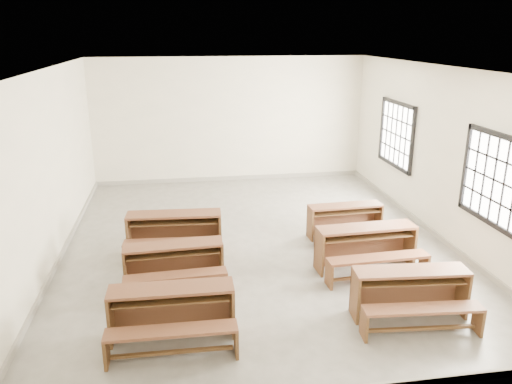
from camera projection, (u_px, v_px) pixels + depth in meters
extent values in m
plane|color=gray|center=(256.00, 243.00, 9.38)|extent=(8.50, 8.50, 0.00)
cube|color=silver|center=(256.00, 69.00, 8.40)|extent=(7.00, 8.50, 0.05)
cube|color=beige|center=(230.00, 120.00, 12.86)|extent=(7.00, 0.05, 3.20)
cube|color=beige|center=(323.00, 264.00, 4.91)|extent=(7.00, 0.05, 3.20)
cube|color=beige|center=(52.00, 168.00, 8.36)|extent=(0.05, 8.50, 3.20)
cube|color=beige|center=(438.00, 153.00, 9.41)|extent=(0.05, 8.50, 3.20)
cube|color=gray|center=(231.00, 178.00, 13.34)|extent=(7.00, 0.04, 0.10)
cube|color=gray|center=(62.00, 252.00, 8.84)|extent=(0.04, 8.50, 0.10)
cube|color=gray|center=(429.00, 229.00, 9.88)|extent=(0.04, 8.50, 0.10)
cube|color=white|center=(495.00, 179.00, 7.71)|extent=(0.02, 1.50, 1.30)
cube|color=black|center=(501.00, 136.00, 7.50)|extent=(0.06, 1.62, 0.08)
cube|color=black|center=(488.00, 221.00, 7.92)|extent=(0.06, 1.62, 0.08)
cube|color=black|center=(466.00, 167.00, 8.45)|extent=(0.06, 0.08, 1.46)
cube|color=white|center=(397.00, 134.00, 11.10)|extent=(0.02, 1.50, 1.30)
cube|color=black|center=(399.00, 103.00, 10.88)|extent=(0.06, 1.62, 0.08)
cube|color=black|center=(394.00, 164.00, 11.31)|extent=(0.06, 1.62, 0.08)
cube|color=black|center=(412.00, 142.00, 10.35)|extent=(0.06, 0.08, 1.46)
cube|color=black|center=(382.00, 128.00, 11.84)|extent=(0.06, 0.08, 1.46)
cube|color=brown|center=(171.00, 289.00, 6.28)|extent=(1.59, 0.43, 0.04)
cube|color=brown|center=(173.00, 306.00, 6.56)|extent=(1.58, 0.07, 0.67)
cube|color=brown|center=(111.00, 318.00, 6.29)|extent=(0.05, 0.40, 0.67)
cube|color=brown|center=(232.00, 309.00, 6.49)|extent=(0.05, 0.40, 0.67)
cube|color=brown|center=(172.00, 299.00, 6.31)|extent=(1.47, 0.32, 0.02)
cube|color=brown|center=(171.00, 331.00, 5.92)|extent=(1.59, 0.31, 0.04)
cube|color=brown|center=(106.00, 351.00, 5.88)|extent=(0.04, 0.28, 0.38)
cube|color=brown|center=(236.00, 341.00, 6.08)|extent=(0.04, 0.28, 0.38)
cube|color=brown|center=(173.00, 352.00, 6.01)|extent=(1.46, 0.08, 0.04)
cube|color=brown|center=(173.00, 245.00, 7.64)|extent=(1.53, 0.46, 0.04)
cube|color=brown|center=(173.00, 260.00, 7.90)|extent=(1.52, 0.12, 0.64)
cube|color=brown|center=(125.00, 270.00, 7.60)|extent=(0.06, 0.38, 0.64)
cube|color=brown|center=(221.00, 261.00, 7.89)|extent=(0.06, 0.38, 0.64)
cube|color=brown|center=(173.00, 253.00, 7.66)|extent=(1.42, 0.36, 0.02)
cube|color=brown|center=(176.00, 275.00, 7.30)|extent=(1.53, 0.34, 0.04)
cube|color=brown|center=(125.00, 293.00, 7.21)|extent=(0.05, 0.27, 0.36)
cube|color=brown|center=(226.00, 283.00, 7.50)|extent=(0.05, 0.27, 0.36)
cube|color=brown|center=(176.00, 293.00, 7.38)|extent=(1.40, 0.12, 0.04)
cube|color=brown|center=(174.00, 214.00, 8.77)|extent=(1.67, 0.51, 0.04)
cube|color=brown|center=(175.00, 230.00, 9.06)|extent=(1.65, 0.14, 0.70)
cube|color=brown|center=(129.00, 235.00, 8.81)|extent=(0.07, 0.41, 0.70)
cube|color=brown|center=(220.00, 232.00, 8.95)|extent=(0.07, 0.41, 0.70)
cube|color=brown|center=(174.00, 222.00, 8.79)|extent=(1.54, 0.40, 0.02)
cube|color=brown|center=(173.00, 242.00, 8.38)|extent=(1.67, 0.39, 0.04)
cube|color=brown|center=(125.00, 256.00, 8.37)|extent=(0.06, 0.29, 0.39)
cube|color=brown|center=(221.00, 252.00, 8.52)|extent=(0.06, 0.29, 0.39)
cube|color=brown|center=(174.00, 259.00, 8.48)|extent=(1.53, 0.14, 0.04)
cube|color=brown|center=(411.00, 271.00, 6.76)|extent=(1.59, 0.52, 0.04)
cube|color=brown|center=(404.00, 288.00, 7.04)|extent=(1.56, 0.17, 0.66)
cube|color=brown|center=(355.00, 296.00, 6.82)|extent=(0.07, 0.39, 0.66)
cube|color=brown|center=(462.00, 292.00, 6.93)|extent=(0.07, 0.39, 0.66)
cube|color=brown|center=(411.00, 281.00, 6.79)|extent=(1.46, 0.41, 0.02)
cube|color=brown|center=(423.00, 309.00, 6.40)|extent=(1.58, 0.40, 0.04)
cube|color=brown|center=(364.00, 325.00, 6.41)|extent=(0.06, 0.28, 0.37)
cube|color=brown|center=(478.00, 320.00, 6.52)|extent=(0.06, 0.28, 0.37)
cube|color=brown|center=(421.00, 328.00, 6.49)|extent=(1.45, 0.17, 0.04)
cube|color=brown|center=(367.00, 228.00, 8.17)|extent=(1.67, 0.49, 0.04)
cube|color=brown|center=(361.00, 244.00, 8.45)|extent=(1.65, 0.12, 0.70)
cube|color=brown|center=(319.00, 252.00, 8.13)|extent=(0.06, 0.41, 0.70)
cube|color=brown|center=(410.00, 244.00, 8.44)|extent=(0.06, 0.41, 0.70)
cube|color=brown|center=(367.00, 236.00, 8.19)|extent=(1.54, 0.38, 0.02)
cube|color=brown|center=(378.00, 258.00, 7.79)|extent=(1.66, 0.36, 0.04)
cube|color=brown|center=(329.00, 275.00, 7.70)|extent=(0.05, 0.29, 0.39)
cube|color=brown|center=(424.00, 266.00, 8.01)|extent=(0.05, 0.29, 0.39)
cube|color=brown|center=(377.00, 276.00, 7.89)|extent=(1.53, 0.12, 0.04)
cube|color=brown|center=(345.00, 206.00, 9.50)|extent=(1.44, 0.42, 0.04)
cube|color=brown|center=(342.00, 218.00, 9.75)|extent=(1.42, 0.10, 0.60)
cube|color=brown|center=(310.00, 224.00, 9.46)|extent=(0.05, 0.36, 0.60)
cube|color=brown|center=(378.00, 219.00, 9.73)|extent=(0.05, 0.36, 0.60)
cube|color=brown|center=(345.00, 212.00, 9.52)|extent=(1.32, 0.32, 0.02)
cube|color=brown|center=(353.00, 227.00, 9.17)|extent=(1.43, 0.31, 0.04)
cube|color=brown|center=(317.00, 239.00, 9.10)|extent=(0.05, 0.25, 0.34)
cube|color=brown|center=(387.00, 233.00, 9.36)|extent=(0.05, 0.25, 0.34)
cube|color=brown|center=(353.00, 240.00, 9.26)|extent=(1.32, 0.10, 0.04)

